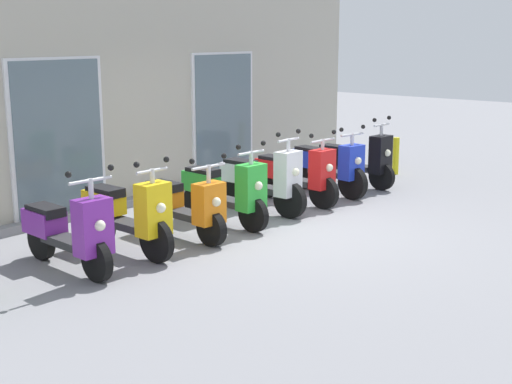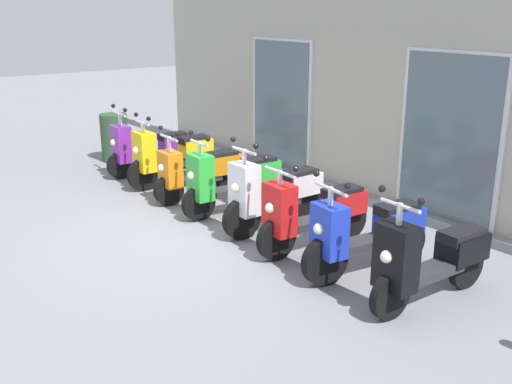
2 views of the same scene
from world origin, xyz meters
TOP-DOWN VIEW (x-y plane):
  - ground_plane at (0.00, 0.00)m, footprint 40.00×40.00m
  - storefront_facade at (0.00, 2.97)m, footprint 10.69×0.50m
  - scooter_purple at (-2.96, 0.89)m, footprint 0.59×1.60m
  - scooter_yellow at (-2.13, 0.86)m, footprint 0.51×1.59m
  - scooter_orange at (-1.22, 0.83)m, footprint 0.60×1.50m
  - scooter_green at (-0.40, 0.85)m, footprint 0.54×1.61m
  - scooter_white at (0.48, 0.90)m, footprint 0.54×1.61m
  - scooter_red at (1.27, 0.88)m, footprint 0.62×1.64m
  - scooter_blue at (2.13, 0.86)m, footprint 0.61×1.63m
  - scooter_black at (2.97, 0.85)m, footprint 0.52×1.61m
  - curb_bollard at (4.37, 0.84)m, footprint 0.12×0.12m

SIDE VIEW (x-z plane):
  - ground_plane at x=0.00m, z-range 0.00..0.00m
  - curb_bollard at x=4.37m, z-range 0.00..0.70m
  - scooter_orange at x=-1.22m, z-range -0.13..1.01m
  - scooter_purple at x=-2.96m, z-range -0.16..1.08m
  - scooter_blue at x=2.13m, z-range -0.13..1.06m
  - scooter_red at x=1.27m, z-range -0.12..1.06m
  - scooter_black at x=2.97m, z-range -0.15..1.10m
  - scooter_green at x=-0.40m, z-range -0.12..1.10m
  - scooter_white at x=0.48m, z-range -0.15..1.13m
  - scooter_yellow at x=-2.13m, z-range -0.11..1.11m
  - storefront_facade at x=0.00m, z-range -0.06..4.00m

